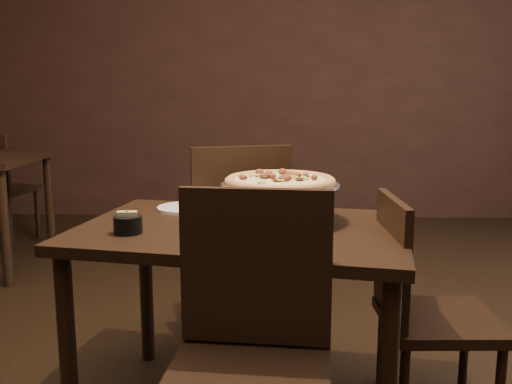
{
  "coord_description": "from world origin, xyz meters",
  "views": [
    {
      "loc": [
        0.1,
        -2.03,
        1.26
      ],
      "look_at": [
        0.02,
        0.08,
        0.87
      ],
      "focal_mm": 40.0,
      "sensor_mm": 36.0,
      "label": 1
    }
  ],
  "objects": [
    {
      "name": "chair_near",
      "position": [
        0.03,
        -0.53,
        0.53
      ],
      "size": [
        0.49,
        0.49,
        0.97
      ],
      "rotation": [
        0.0,
        0.0,
        -0.08
      ],
      "color": "black",
      "rests_on": "ground"
    },
    {
      "name": "packet_caddy",
      "position": [
        -0.43,
        -0.09,
        0.78
      ],
      "size": [
        0.1,
        0.1,
        0.08
      ],
      "rotation": [
        0.0,
        0.0,
        0.22
      ],
      "color": "black",
      "rests_on": "dining_table"
    },
    {
      "name": "parmesan_shaker",
      "position": [
        -0.11,
        -0.04,
        0.8
      ],
      "size": [
        0.06,
        0.06,
        0.11
      ],
      "color": "beige",
      "rests_on": "dining_table"
    },
    {
      "name": "chair_side",
      "position": [
        0.63,
        -0.04,
        0.48
      ],
      "size": [
        0.43,
        0.43,
        0.88
      ],
      "rotation": [
        0.0,
        0.0,
        1.62
      ],
      "color": "black",
      "rests_on": "ground"
    },
    {
      "name": "dining_table",
      "position": [
        -0.03,
        0.03,
        0.65
      ],
      "size": [
        1.32,
        1.0,
        0.75
      ],
      "rotation": [
        0.0,
        0.0,
        -0.18
      ],
      "color": "black",
      "rests_on": "ground"
    },
    {
      "name": "room",
      "position": [
        0.06,
        0.03,
        1.4
      ],
      "size": [
        6.04,
        7.04,
        2.84
      ],
      "color": "black",
      "rests_on": "ground"
    },
    {
      "name": "plate_left",
      "position": [
        -0.29,
        0.32,
        0.76
      ],
      "size": [
        0.24,
        0.24,
        0.01
      ],
      "primitive_type": "cylinder",
      "color": "silver",
      "rests_on": "dining_table"
    },
    {
      "name": "plate_near",
      "position": [
        -0.07,
        -0.26,
        0.76
      ],
      "size": [
        0.22,
        0.22,
        0.01
      ],
      "primitive_type": "cylinder",
      "color": "silver",
      "rests_on": "dining_table"
    },
    {
      "name": "serving_spatula",
      "position": [
        0.01,
        -0.03,
        0.9
      ],
      "size": [
        0.16,
        0.16,
        0.03
      ],
      "rotation": [
        0.0,
        0.0,
        -0.38
      ],
      "color": "#B5B5BC",
      "rests_on": "pizza_stand"
    },
    {
      "name": "pizza_stand",
      "position": [
        0.11,
        0.11,
        0.9
      ],
      "size": [
        0.46,
        0.46,
        0.19
      ],
      "color": "#B5B5BC",
      "rests_on": "dining_table"
    },
    {
      "name": "chair_far",
      "position": [
        -0.1,
        0.66,
        0.54
      ],
      "size": [
        0.58,
        0.58,
        1.0
      ],
      "rotation": [
        0.0,
        0.0,
        3.42
      ],
      "color": "black",
      "rests_on": "ground"
    },
    {
      "name": "napkin_stack",
      "position": [
        0.14,
        -0.2,
        0.76
      ],
      "size": [
        0.18,
        0.18,
        0.02
      ],
      "primitive_type": "cube",
      "rotation": [
        0.0,
        0.0,
        -0.21
      ],
      "color": "silver",
      "rests_on": "dining_table"
    },
    {
      "name": "pepper_flake_shaker",
      "position": [
        -0.18,
        -0.07,
        0.81
      ],
      "size": [
        0.07,
        0.07,
        0.12
      ],
      "color": "#97240D",
      "rests_on": "dining_table"
    }
  ]
}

